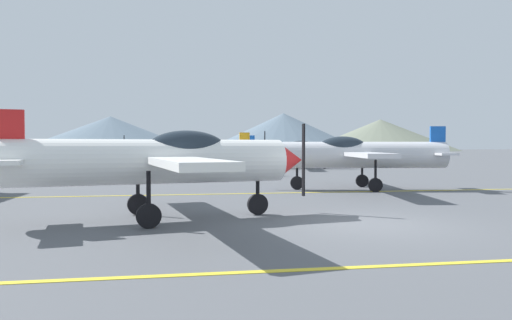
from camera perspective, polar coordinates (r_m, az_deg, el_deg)
ground_plane at (r=12.36m, az=13.27°, el=-7.58°), size 400.00×400.00×0.00m
apron_line_near at (r=8.85m, az=23.53°, el=-11.40°), size 80.00×0.16×0.01m
apron_line_far at (r=19.81m, az=4.47°, el=-4.00°), size 80.00×0.16×0.01m
airplane_near at (r=12.78m, az=-11.25°, el=0.01°), size 8.38×9.57×2.87m
airplane_mid at (r=21.68m, az=12.16°, el=0.73°), size 8.37×9.59×2.87m
airplane_far at (r=31.19m, az=-8.10°, el=1.06°), size 8.24×9.52×2.87m
airplane_back at (r=40.65m, az=4.53°, el=1.24°), size 8.38×9.56×2.87m
hill_centerleft at (r=162.68m, az=-17.28°, el=3.06°), size 59.28×59.28×11.61m
hill_centerright at (r=154.44m, az=3.36°, el=3.38°), size 53.71×53.71×12.55m
hill_right at (r=182.34m, az=14.87°, el=2.95°), size 57.08×57.08×11.75m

